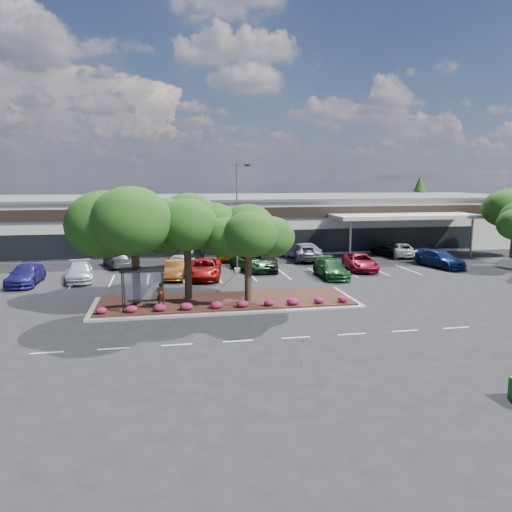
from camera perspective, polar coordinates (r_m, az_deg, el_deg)
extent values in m
plane|color=black|center=(31.10, 1.20, -7.11)|extent=(160.00, 160.00, 0.00)
cube|color=beige|center=(63.78, -5.11, 3.89)|extent=(80.00, 20.00, 6.00)
cube|color=#515154|center=(63.58, -5.15, 6.68)|extent=(80.40, 20.40, 0.30)
cube|color=black|center=(53.68, -4.08, 4.88)|extent=(80.00, 0.25, 1.20)
cube|color=black|center=(54.00, -4.04, 1.49)|extent=(60.00, 0.18, 2.60)
cube|color=#B0110C|center=(53.25, -10.52, 4.72)|extent=(6.00, 0.12, 1.00)
cube|color=beige|center=(57.25, 16.60, 4.38)|extent=(16.00, 5.00, 0.40)
cylinder|color=slate|center=(52.78, 10.70, 1.73)|extent=(0.24, 0.24, 4.20)
cylinder|color=slate|center=(59.32, 23.41, 1.93)|extent=(0.24, 0.24, 4.20)
cube|color=gray|center=(34.57, -3.43, -5.35)|extent=(18.00, 6.00, 0.15)
cube|color=#442417|center=(34.54, -3.43, -5.15)|extent=(17.20, 5.20, 0.12)
cube|color=silver|center=(27.29, -22.78, -10.15)|extent=(1.60, 0.12, 0.01)
cube|color=silver|center=(26.79, -15.97, -10.14)|extent=(1.60, 0.12, 0.01)
cube|color=silver|center=(26.67, -9.00, -9.98)|extent=(1.60, 0.12, 0.01)
cube|color=silver|center=(26.93, -2.09, -9.68)|extent=(1.60, 0.12, 0.01)
cube|color=silver|center=(27.56, 4.59, -9.26)|extent=(1.60, 0.12, 0.01)
cube|color=silver|center=(28.54, 10.87, -8.75)|extent=(1.60, 0.12, 0.01)
cube|color=silver|center=(29.84, 16.66, -8.19)|extent=(1.60, 0.12, 0.01)
cube|color=silver|center=(31.40, 21.90, -7.61)|extent=(1.60, 0.12, 0.01)
cube|color=silver|center=(44.80, -23.83, -2.88)|extent=(0.12, 5.00, 0.01)
cube|color=silver|center=(44.20, -20.04, -2.81)|extent=(0.12, 5.00, 0.01)
cube|color=silver|center=(43.81, -16.16, -2.72)|extent=(0.12, 5.00, 0.01)
cube|color=silver|center=(43.61, -12.23, -2.62)|extent=(0.12, 5.00, 0.01)
cube|color=silver|center=(43.63, -8.29, -2.50)|extent=(0.12, 5.00, 0.01)
cube|color=silver|center=(43.84, -4.37, -2.37)|extent=(0.12, 5.00, 0.01)
cube|color=silver|center=(44.27, -0.50, -2.24)|extent=(0.12, 5.00, 0.01)
cube|color=silver|center=(44.88, 3.27, -2.10)|extent=(0.12, 5.00, 0.01)
cube|color=silver|center=(45.69, 6.93, -1.95)|extent=(0.12, 5.00, 0.01)
cube|color=silver|center=(46.68, 10.44, -1.80)|extent=(0.12, 5.00, 0.01)
cube|color=silver|center=(47.83, 13.80, -1.65)|extent=(0.12, 5.00, 0.01)
cube|color=silver|center=(49.14, 16.99, -1.51)|extent=(0.12, 5.00, 0.01)
cylinder|color=black|center=(33.55, -14.87, -3.56)|extent=(0.08, 0.08, 2.50)
cylinder|color=black|center=(33.45, -10.59, -3.45)|extent=(0.08, 0.08, 2.50)
cylinder|color=black|center=(32.28, -15.03, -4.06)|extent=(0.08, 0.08, 2.50)
cylinder|color=black|center=(32.18, -10.58, -3.94)|extent=(0.08, 0.08, 2.50)
cube|color=black|center=(32.58, -12.85, -1.54)|extent=(2.75, 1.55, 0.10)
cube|color=silver|center=(33.45, -12.74, -3.30)|extent=(2.30, 0.03, 2.00)
cube|color=black|center=(33.26, -12.71, -5.00)|extent=(2.00, 0.35, 0.06)
cone|color=#183C10|center=(83.64, 18.12, 5.72)|extent=(3.96, 3.96, 9.00)
imported|color=#594C47|center=(33.33, -10.83, -4.33)|extent=(0.59, 0.40, 1.56)
cube|color=gray|center=(45.74, -2.15, -1.63)|extent=(0.50, 0.50, 0.40)
cylinder|color=slate|center=(45.09, -2.19, 4.56)|extent=(0.14, 0.14, 9.50)
cube|color=slate|center=(45.11, -1.67, 10.41)|extent=(0.92, 0.36, 0.14)
cube|color=black|center=(45.27, -1.06, 10.32)|extent=(0.49, 0.37, 0.18)
cube|color=tan|center=(24.09, 5.26, -10.62)|extent=(0.03, 0.03, 1.11)
cube|color=#E33B81|center=(23.95, 5.40, -9.56)|extent=(0.02, 0.14, 0.18)
imported|color=navy|center=(44.61, -24.83, -1.96)|extent=(2.37, 5.52, 1.59)
imported|color=#B8BEC6|center=(44.56, -19.52, -1.71)|extent=(2.76, 5.40, 1.50)
imported|color=maroon|center=(43.16, -5.91, -1.47)|extent=(3.60, 6.30, 1.66)
imported|color=brown|center=(43.49, -9.17, -1.50)|extent=(2.42, 5.01, 1.58)
imported|color=#1B4521|center=(46.64, -0.29, -0.65)|extent=(4.21, 6.40, 1.64)
imported|color=black|center=(46.46, 1.28, -0.67)|extent=(2.78, 5.13, 1.66)
imported|color=#15431A|center=(43.87, 8.56, -1.41)|extent=(2.35, 5.45, 1.56)
imported|color=maroon|center=(47.72, 11.83, -0.69)|extent=(3.24, 5.77, 1.52)
imported|color=navy|center=(51.54, 20.28, -0.31)|extent=(3.54, 5.87, 1.59)
imported|color=#525359|center=(50.23, -15.61, -0.41)|extent=(3.28, 5.25, 1.42)
imported|color=#A3A8B0|center=(47.76, -8.65, -0.67)|extent=(3.47, 5.41, 1.39)
imported|color=black|center=(51.33, -7.69, 0.20)|extent=(3.76, 6.28, 1.70)
imported|color=navy|center=(49.39, 0.19, -0.17)|extent=(1.66, 4.64, 1.52)
imported|color=#6F2F07|center=(52.08, -3.07, 0.29)|extent=(3.35, 4.82, 1.52)
imported|color=#5B5B62|center=(53.37, 5.11, 0.59)|extent=(3.44, 5.53, 1.72)
imported|color=#525057|center=(52.44, 5.82, 0.41)|extent=(3.88, 6.47, 1.68)
imported|color=white|center=(56.92, 16.20, 0.68)|extent=(3.48, 5.80, 1.51)
imported|color=black|center=(56.88, 15.11, 0.64)|extent=(3.65, 5.33, 1.36)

